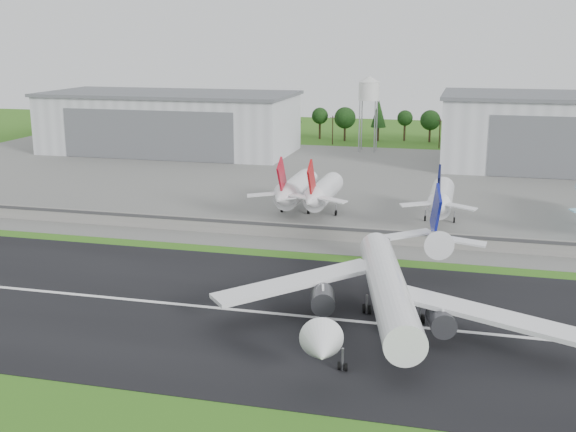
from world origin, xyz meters
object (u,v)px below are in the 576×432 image
(parked_jet_red_a, at_px, (294,190))
(parked_jet_navy, at_px, (440,199))
(main_airliner, at_px, (387,297))
(parked_jet_red_b, at_px, (321,193))

(parked_jet_red_a, bearing_deg, parked_jet_navy, -0.05)
(parked_jet_red_a, bearing_deg, main_airliner, -64.80)
(parked_jet_red_a, height_order, parked_jet_navy, parked_jet_red_a)
(main_airliner, height_order, parked_jet_red_b, main_airliner)
(main_airliner, bearing_deg, parked_jet_red_b, -82.58)
(parked_jet_red_a, distance_m, parked_jet_red_b, 7.18)
(parked_jet_red_b, bearing_deg, main_airliner, -70.02)
(parked_jet_red_b, xyz_separation_m, parked_jet_navy, (29.29, 0.01, 0.06))
(main_airliner, relative_size, parked_jet_red_b, 1.88)
(parked_jet_red_a, xyz_separation_m, parked_jet_navy, (36.47, -0.03, -0.23))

